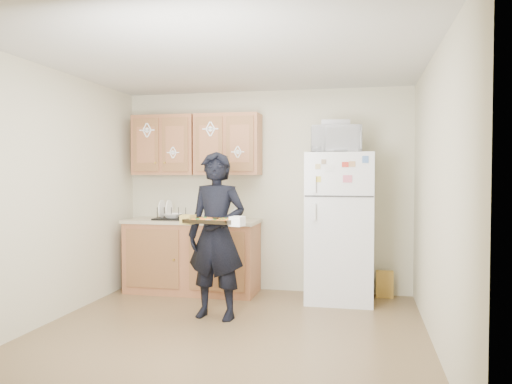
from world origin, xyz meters
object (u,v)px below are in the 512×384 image
refrigerator (340,227)px  person (216,235)px  microwave (335,140)px  baking_tray (212,221)px  dish_rack (171,213)px

refrigerator → person: bearing=-140.8°
refrigerator → microwave: size_ratio=3.09×
refrigerator → person: refrigerator is taller
baking_tray → dish_rack: (-0.91, 1.25, -0.03)m
person → microwave: size_ratio=3.06×
refrigerator → microwave: microwave is taller
refrigerator → person: 1.53m
refrigerator → microwave: (-0.05, -0.05, 1.00)m
person → dish_rack: (-0.86, 0.95, 0.14)m
microwave → person: bearing=-148.9°
refrigerator → baking_tray: 1.71m
baking_tray → microwave: 1.84m
person → baking_tray: 0.34m
person → dish_rack: bearing=140.8°
dish_rack → microwave: bearing=-1.0°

